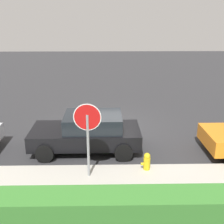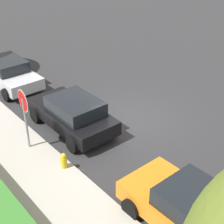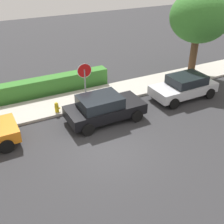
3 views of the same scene
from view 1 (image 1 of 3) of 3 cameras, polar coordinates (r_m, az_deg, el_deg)
name	(u,v)px [view 1 (image 1 of 3)]	position (r m, az deg, el deg)	size (l,w,h in m)	color
ground_plane	(110,127)	(13.04, -0.36, -3.05)	(60.00, 60.00, 0.00)	#2D2D30
sidewalk_curb	(113,186)	(8.63, 0.11, -14.88)	(32.00, 2.34, 0.14)	#B2ADA3
stop_sign	(88,129)	(8.33, -4.98, -3.36)	(0.83, 0.08, 2.49)	gray
parked_car_black	(88,132)	(10.64, -4.94, -4.04)	(4.08, 2.07, 1.43)	black
fire_hydrant	(147,163)	(9.30, 7.07, -10.26)	(0.30, 0.22, 0.72)	gold
front_yard_hedge	(137,214)	(6.92, 5.16, -19.92)	(7.24, 0.79, 1.08)	#387A2D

